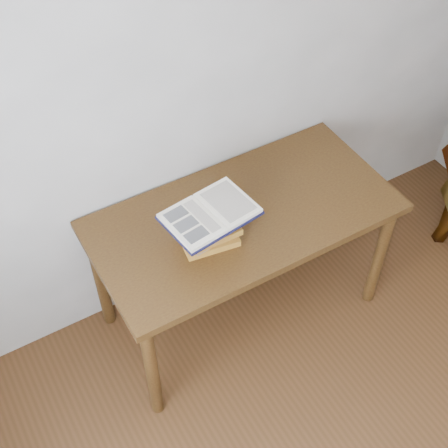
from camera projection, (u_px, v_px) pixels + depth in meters
desk at (243, 228)px, 2.94m from camera, size 1.42×0.71×0.76m
book_stack at (209, 228)px, 2.69m from camera, size 0.26×0.19×0.18m
open_book at (210, 214)px, 2.60m from camera, size 0.41×0.31×0.03m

